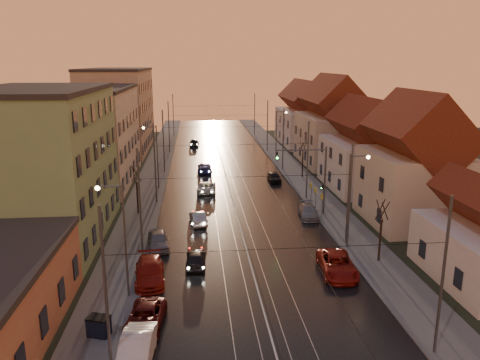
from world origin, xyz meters
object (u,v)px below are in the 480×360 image
object	(u,v)px
traffic_light_mast	(316,172)
parked_left_3	(158,240)
street_lamp_0	(120,229)
parked_right_1	(309,211)
parked_left_0	(136,351)
driving_car_2	(206,187)
driving_car_4	(194,142)
street_lamp_1	(352,190)
street_lamp_2	(155,151)
parked_right_2	(274,177)
dumpster	(99,327)
parked_left_1	(145,318)
parked_left_2	(150,272)
parked_right_0	(337,265)
driving_car_3	(205,168)
street_lamp_3	(278,130)
driving_car_1	(198,218)
driving_car_0	(196,258)

from	to	relation	value
traffic_light_mast	parked_left_3	world-z (taller)	traffic_light_mast
street_lamp_0	parked_right_1	size ratio (longest dim) A/B	1.87
street_lamp_0	parked_left_0	xyz separation A→B (m)	(1.68, -7.30, -4.12)
driving_car_2	driving_car_4	size ratio (longest dim) A/B	1.11
parked_left_3	parked_right_1	distance (m)	16.19
street_lamp_1	parked_right_1	distance (m)	8.70
street_lamp_2	parked_right_2	xyz separation A→B (m)	(15.30, 2.20, -4.24)
parked_left_3	dumpster	bearing A→B (deg)	-108.07
street_lamp_0	parked_left_1	world-z (taller)	street_lamp_0
parked_left_1	street_lamp_0	bearing A→B (deg)	121.35
driving_car_2	parked_left_2	world-z (taller)	parked_left_2
street_lamp_0	parked_left_2	distance (m)	5.01
parked_left_1	parked_right_0	world-z (taller)	parked_right_0
parked_left_1	dumpster	distance (m)	2.68
driving_car_2	parked_right_1	size ratio (longest dim) A/B	1.08
parked_right_2	dumpster	size ratio (longest dim) A/B	3.17
parked_right_0	street_lamp_1	bearing A→B (deg)	68.66
driving_car_4	parked_left_0	xyz separation A→B (m)	(-3.08, -65.71, 0.06)
driving_car_3	parked_right_2	bearing A→B (deg)	144.47
street_lamp_3	traffic_light_mast	size ratio (longest dim) A/B	1.11
driving_car_1	dumpster	xyz separation A→B (m)	(-5.84, -19.04, 0.08)
driving_car_3	parked_left_2	world-z (taller)	parked_left_2
street_lamp_0	driving_car_0	distance (m)	7.92
street_lamp_2	driving_car_2	xyz separation A→B (m)	(6.23, -2.07, -4.24)
parked_right_0	street_lamp_0	bearing A→B (deg)	-167.01
parked_left_3	parked_left_0	bearing A→B (deg)	-97.73
parked_left_1	parked_right_0	bearing A→B (deg)	29.78
parked_right_0	parked_right_2	world-z (taller)	parked_right_0
driving_car_2	parked_left_3	size ratio (longest dim) A/B	1.10
driving_car_4	parked_right_0	distance (m)	57.18
parked_right_2	dumpster	distance (m)	38.37
parked_left_1	parked_right_1	xyz separation A→B (m)	(14.58, 19.14, 0.00)
parked_left_2	driving_car_4	bearing A→B (deg)	81.70
street_lamp_0	parked_right_0	world-z (taller)	street_lamp_0
street_lamp_2	driving_car_3	size ratio (longest dim) A/B	1.65
parked_left_2	parked_right_0	distance (m)	13.87
street_lamp_1	traffic_light_mast	bearing A→B (deg)	97.91
traffic_light_mast	parked_right_1	xyz separation A→B (m)	(-0.73, -0.64, -3.98)
parked_left_2	parked_right_2	world-z (taller)	parked_left_2
dumpster	parked_left_2	bearing A→B (deg)	91.11
driving_car_2	dumpster	distance (m)	31.36
traffic_light_mast	parked_left_1	distance (m)	25.32
driving_car_0	driving_car_2	bearing A→B (deg)	-92.09
driving_car_1	parked_right_1	bearing A→B (deg)	177.15
dumpster	street_lamp_1	bearing A→B (deg)	52.57
driving_car_0	street_lamp_0	bearing A→B (deg)	45.37
driving_car_1	driving_car_4	world-z (taller)	driving_car_4
street_lamp_1	parked_right_2	world-z (taller)	street_lamp_1
driving_car_3	parked_left_1	bearing A→B (deg)	82.85
street_lamp_0	street_lamp_2	bearing A→B (deg)	90.00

